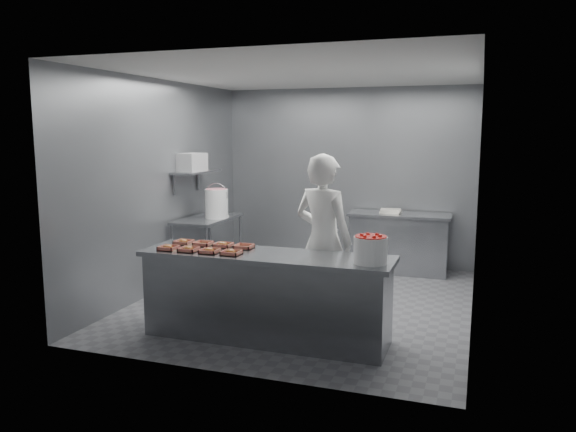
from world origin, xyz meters
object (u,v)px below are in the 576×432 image
object	(u,v)px
service_counter	(266,296)
tray_3	(231,252)
back_counter	(399,243)
glaze_bucket	(216,203)
tray_7	(244,246)
tray_0	(168,248)
worker	(323,241)
tray_6	(223,245)
prep_table	(208,239)
strawberry_tub	(370,249)
tray_1	(189,249)
tray_4	(184,242)
appliance	(192,162)
tray_2	(210,251)
tray_5	(203,244)

from	to	relation	value
service_counter	tray_3	xyz separation A→B (m)	(-0.31, -0.16, 0.47)
back_counter	glaze_bucket	xyz separation A→B (m)	(-2.41, -1.29, 0.66)
back_counter	tray_7	world-z (taller)	tray_7
service_counter	tray_0	world-z (taller)	tray_0
worker	tray_6	bearing A→B (deg)	41.81
tray_3	tray_6	bearing A→B (deg)	126.94
prep_table	strawberry_tub	world-z (taller)	strawberry_tub
tray_0	tray_1	xyz separation A→B (m)	(0.24, 0.00, 0.00)
tray_6	tray_4	bearing A→B (deg)	180.00
back_counter	prep_table	bearing A→B (deg)	-152.99
prep_table	tray_6	world-z (taller)	tray_6
back_counter	worker	xyz separation A→B (m)	(-0.46, -2.65, 0.49)
tray_7	worker	distance (m)	0.87
tray_6	worker	xyz separation A→B (m)	(0.99, 0.44, 0.02)
worker	appliance	xyz separation A→B (m)	(-2.26, 1.24, 0.75)
service_counter	tray_0	size ratio (longest dim) A/B	13.88
tray_3	back_counter	bearing A→B (deg)	70.44
prep_table	back_counter	world-z (taller)	same
service_counter	back_counter	bearing A→B (deg)	74.52
tray_2	tray_4	xyz separation A→B (m)	(-0.48, 0.32, 0.00)
service_counter	tray_5	xyz separation A→B (m)	(-0.79, 0.16, 0.47)
tray_2	tray_4	world-z (taller)	same
tray_5	appliance	distance (m)	2.12
service_counter	prep_table	size ratio (longest dim) A/B	2.17
prep_table	tray_4	xyz separation A→B (m)	(0.62, -1.79, 0.33)
back_counter	appliance	size ratio (longest dim) A/B	4.39
back_counter	tray_1	world-z (taller)	tray_1
prep_table	tray_3	world-z (taller)	tray_3
tray_0	appliance	size ratio (longest dim) A/B	0.55
tray_5	tray_6	distance (m)	0.24
tray_7	prep_table	bearing A→B (deg)	126.84
tray_3	glaze_bucket	xyz separation A→B (m)	(-1.20, 2.12, 0.19)
service_counter	tray_6	bearing A→B (deg)	163.86
appliance	worker	bearing A→B (deg)	-15.83
service_counter	tray_6	xyz separation A→B (m)	(-0.55, 0.16, 0.47)
worker	prep_table	bearing A→B (deg)	-15.10
back_counter	tray_5	distance (m)	3.55
tray_5	worker	xyz separation A→B (m)	(1.23, 0.44, 0.03)
worker	appliance	size ratio (longest dim) A/B	5.54
glaze_bucket	tray_5	bearing A→B (deg)	-68.14
worker	tray_0	bearing A→B (deg)	45.15
tray_1	tray_2	xyz separation A→B (m)	(0.24, 0.00, 0.00)
tray_2	strawberry_tub	size ratio (longest dim) A/B	0.59
prep_table	tray_5	xyz separation A→B (m)	(0.86, -1.79, 0.33)
tray_1	tray_2	world-z (taller)	same
tray_3	strawberry_tub	xyz separation A→B (m)	(1.39, 0.08, 0.12)
tray_7	tray_6	bearing A→B (deg)	-180.00
back_counter	tray_4	bearing A→B (deg)	-122.01
tray_1	tray_0	bearing A→B (deg)	180.00
service_counter	back_counter	distance (m)	3.37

